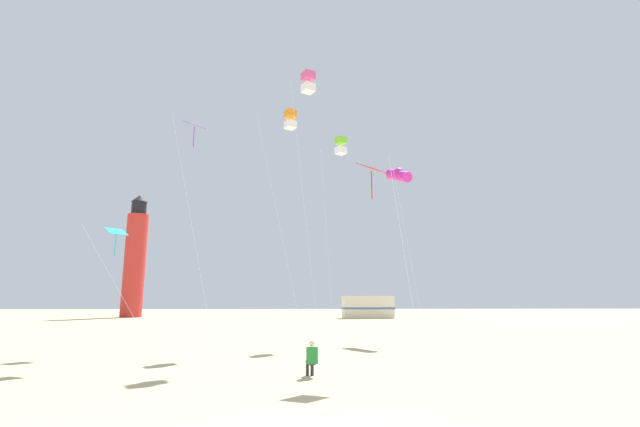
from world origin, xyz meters
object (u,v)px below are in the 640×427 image
(kite_box_lime, at_px, (341,146))
(kite_diamond_cyan, at_px, (116,235))
(kite_diamond_scarlet, at_px, (373,175))
(lighthouse_distant, at_px, (135,259))
(kite_box_rainbow, at_px, (308,83))
(rv_van_cream, at_px, (368,307))
(kite_diamond_violet, at_px, (194,134))
(kite_tube_magenta, at_px, (399,175))
(kite_box_orange, at_px, (290,120))
(kite_flyer_standing, at_px, (312,357))

(kite_box_lime, bearing_deg, kite_diamond_cyan, -152.92)
(kite_diamond_scarlet, distance_m, lighthouse_distant, 52.39)
(kite_box_rainbow, xyz_separation_m, rv_van_cream, (8.29, 35.13, -12.57))
(kite_diamond_scarlet, bearing_deg, kite_box_rainbow, 111.60)
(kite_box_lime, bearing_deg, kite_diamond_violet, -142.52)
(kite_tube_magenta, relative_size, rv_van_cream, 1.73)
(kite_diamond_scarlet, height_order, kite_box_orange, kite_box_orange)
(kite_diamond_cyan, distance_m, rv_van_cream, 39.89)
(kite_tube_magenta, relative_size, kite_diamond_scarlet, 1.50)
(kite_diamond_scarlet, height_order, kite_box_lime, kite_box_lime)
(kite_diamond_cyan, relative_size, kite_tube_magenta, 0.52)
(kite_box_orange, relative_size, rv_van_cream, 2.08)
(kite_diamond_cyan, bearing_deg, kite_box_rainbow, 2.56)
(kite_diamond_scarlet, xyz_separation_m, lighthouse_distant, (-25.46, 45.78, 0.73))
(kite_diamond_scarlet, height_order, kite_diamond_violet, kite_diamond_violet)
(kite_diamond_scarlet, relative_size, kite_box_lime, 0.59)
(kite_diamond_scarlet, bearing_deg, kite_flyer_standing, -153.86)
(kite_tube_magenta, bearing_deg, kite_box_lime, -166.25)
(kite_diamond_cyan, height_order, rv_van_cream, kite_diamond_cyan)
(kite_diamond_scarlet, bearing_deg, kite_tube_magenta, 72.94)
(kite_flyer_standing, relative_size, kite_box_rainbow, 0.08)
(kite_diamond_cyan, height_order, kite_diamond_scarlet, kite_diamond_scarlet)
(kite_flyer_standing, bearing_deg, rv_van_cream, -112.18)
(rv_van_cream, bearing_deg, lighthouse_distant, 167.38)
(kite_flyer_standing, relative_size, kite_diamond_scarlet, 0.15)
(kite_box_lime, bearing_deg, kite_box_orange, -144.71)
(kite_flyer_standing, height_order, kite_box_rainbow, kite_box_rainbow)
(kite_flyer_standing, relative_size, rv_van_cream, 0.18)
(kite_tube_magenta, distance_m, lighthouse_distant, 44.41)
(lighthouse_distant, bearing_deg, rv_van_cream, -8.31)
(kite_box_orange, bearing_deg, rv_van_cream, 73.74)
(kite_box_rainbow, height_order, kite_box_orange, kite_box_rainbow)
(kite_diamond_scarlet, distance_m, rv_van_cream, 42.01)
(kite_flyer_standing, distance_m, kite_diamond_cyan, 12.57)
(rv_van_cream, bearing_deg, kite_tube_magenta, -98.38)
(rv_van_cream, bearing_deg, kite_diamond_scarlet, -102.45)
(kite_box_rainbow, distance_m, kite_box_orange, 3.44)
(kite_box_rainbow, height_order, lighthouse_distant, lighthouse_distant)
(kite_box_orange, relative_size, lighthouse_distant, 0.82)
(kite_flyer_standing, xyz_separation_m, kite_box_rainbow, (-0.05, 7.23, 13.34))
(kite_diamond_cyan, distance_m, lighthouse_distant, 42.48)
(kite_box_orange, xyz_separation_m, lighthouse_distant, (-22.03, 36.53, -5.30))
(kite_tube_magenta, bearing_deg, kite_diamond_cyan, -156.12)
(kite_tube_magenta, relative_size, kite_box_rainbow, 0.78)
(kite_diamond_cyan, bearing_deg, kite_flyer_standing, -36.01)
(kite_box_lime, height_order, kite_box_rainbow, kite_box_rainbow)
(kite_diamond_violet, relative_size, kite_box_orange, 0.83)
(kite_box_rainbow, bearing_deg, kite_tube_magenta, 46.01)
(kite_diamond_violet, bearing_deg, kite_diamond_cyan, 176.14)
(kite_box_orange, bearing_deg, kite_diamond_scarlet, -69.65)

